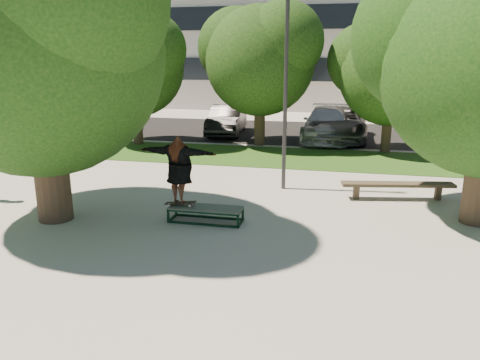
% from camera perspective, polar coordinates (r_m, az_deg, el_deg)
% --- Properties ---
extents(ground, '(120.00, 120.00, 0.00)m').
position_cam_1_polar(ground, '(10.04, -4.15, -8.39)').
color(ground, '#9D9890').
rests_on(ground, ground).
extents(grass_strip, '(30.00, 4.00, 0.02)m').
position_cam_1_polar(grass_strip, '(18.82, 7.03, 2.70)').
color(grass_strip, '#254814').
rests_on(grass_strip, ground).
extents(asphalt_strip, '(40.00, 8.00, 0.01)m').
position_cam_1_polar(asphalt_strip, '(25.28, 6.22, 5.86)').
color(asphalt_strip, black).
rests_on(asphalt_strip, ground).
extents(tree_left, '(6.96, 5.95, 7.12)m').
position_cam_1_polar(tree_left, '(12.13, -23.62, 15.89)').
color(tree_left, '#38281E').
rests_on(tree_left, ground).
extents(bg_tree_left, '(5.28, 4.51, 5.77)m').
position_cam_1_polar(bg_tree_left, '(21.94, -12.89, 13.98)').
color(bg_tree_left, '#38281E').
rests_on(bg_tree_left, ground).
extents(bg_tree_mid, '(5.76, 4.92, 6.24)m').
position_cam_1_polar(bg_tree_mid, '(21.24, 2.32, 15.08)').
color(bg_tree_mid, '#38281E').
rests_on(bg_tree_mid, ground).
extents(bg_tree_right, '(5.04, 4.31, 5.43)m').
position_cam_1_polar(bg_tree_right, '(20.47, 17.80, 12.93)').
color(bg_tree_right, '#38281E').
rests_on(bg_tree_right, ground).
extents(lamppost, '(0.25, 0.15, 6.11)m').
position_cam_1_polar(lamppost, '(13.95, 5.60, 11.52)').
color(lamppost, '#2D2D30').
rests_on(lamppost, ground).
extents(office_building, '(30.00, 14.12, 16.00)m').
position_cam_1_polar(office_building, '(41.27, 6.26, 20.50)').
color(office_building, beige).
rests_on(office_building, ground).
extents(grind_box, '(1.80, 0.60, 0.38)m').
position_cam_1_polar(grind_box, '(11.56, -4.20, -4.19)').
color(grind_box, black).
rests_on(grind_box, ground).
extents(skater_rig, '(2.10, 0.84, 1.74)m').
position_cam_1_polar(skater_rig, '(11.45, -7.42, 1.23)').
color(skater_rig, white).
rests_on(skater_rig, grind_box).
extents(bench, '(3.17, 0.97, 0.48)m').
position_cam_1_polar(bench, '(13.97, 18.66, -0.64)').
color(bench, '#483C2B').
rests_on(bench, ground).
extents(car_silver_a, '(1.79, 3.87, 1.28)m').
position_cam_1_polar(car_silver_a, '(25.42, -15.17, 6.92)').
color(car_silver_a, silver).
rests_on(car_silver_a, asphalt_strip).
extents(car_dark, '(2.00, 4.67, 1.50)m').
position_cam_1_polar(car_dark, '(24.29, -1.62, 7.34)').
color(car_dark, black).
rests_on(car_dark, asphalt_strip).
extents(car_grey, '(2.69, 5.67, 1.57)m').
position_cam_1_polar(car_grey, '(23.14, 11.95, 6.73)').
color(car_grey, '#58575C').
rests_on(car_grey, asphalt_strip).
extents(car_silver_b, '(2.30, 5.43, 1.56)m').
position_cam_1_polar(car_silver_b, '(23.01, 10.57, 6.75)').
color(car_silver_b, '#B5B6BA').
rests_on(car_silver_b, asphalt_strip).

